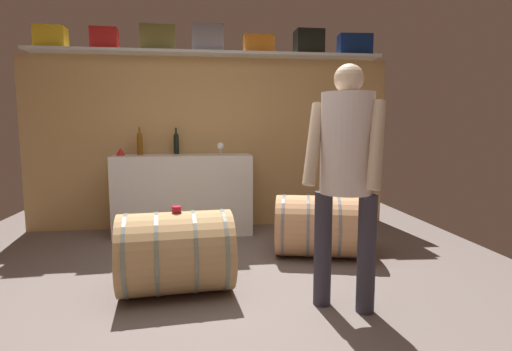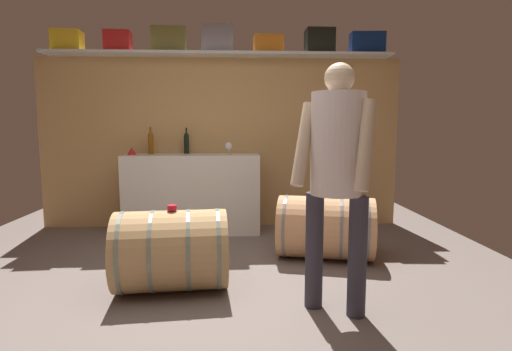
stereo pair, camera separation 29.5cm
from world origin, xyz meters
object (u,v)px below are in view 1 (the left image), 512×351
Objects in this scene: wine_glass at (220,146)px; wine_barrel_far at (322,226)px; wine_barrel_near at (176,252)px; tasting_cup at (177,209)px; toolcase_orange at (259,45)px; toolcase_grey at (208,39)px; wine_bottle_amber at (140,143)px; toolcase_yellow at (51,38)px; wine_bottle_dark at (176,143)px; toolcase_navy at (355,45)px; work_cabinet at (184,194)px; red_funnel at (120,152)px; toolcase_olive at (158,38)px; toolcase_red at (105,39)px; toolcase_black at (309,43)px; winemaker_pouring at (346,162)px.

wine_barrel_far is at bearing -45.84° from wine_glass.
wine_barrel_near is 12.55× the size of tasting_cup.
toolcase_orange is 0.35× the size of wine_barrel_far.
toolcase_grey is 1.13× the size of wine_bottle_amber.
toolcase_grey is 0.62m from toolcase_orange.
toolcase_orange is 1.88m from wine_bottle_amber.
toolcase_yellow is at bearing 170.00° from wine_barrel_far.
wine_bottle_dark reaches higher than tasting_cup.
work_cabinet is (-2.17, -0.17, -1.84)m from toolcase_navy.
toolcase_yellow is 1.80m from toolcase_grey.
red_funnel is at bearing -18.26° from toolcase_yellow.
toolcase_olive is 1.00× the size of toolcase_navy.
toolcase_red is 1.20m from toolcase_grey.
toolcase_black is 2.28× the size of wine_glass.
wine_barrel_near is at bearing -133.48° from toolcase_navy.
toolcase_navy is 2.75× the size of wine_glass.
toolcase_red is 2.77× the size of red_funnel.
toolcase_yellow is 1.10× the size of toolcase_red.
work_cabinet is 22.09× the size of tasting_cup.
toolcase_grey reaches higher than wine_bottle_dark.
wine_glass is (0.13, -0.28, -1.29)m from toolcase_grey.
tasting_cup reaches higher than wine_barrel_far.
wine_barrel_far is at bearing -27.36° from toolcase_yellow.
work_cabinet is (0.89, -0.17, -1.83)m from toolcase_red.
wine_bottle_amber is at bearing 171.02° from work_cabinet.
toolcase_olive is 2.93m from wine_barrel_far.
wine_bottle_dark is at bearing -4.05° from toolcase_yellow.
toolcase_navy is at bearing 9.09° from wine_glass.
tasting_cup is 1.32m from winemaker_pouring.
toolcase_olive is at bearing 24.30° from red_funnel.
toolcase_olive is 2.62m from tasting_cup.
work_cabinet is at bearing -8.98° from wine_bottle_amber.
tasting_cup is (0.01, 0.00, 0.34)m from wine_barrel_near.
wine_glass reaches higher than red_funnel.
toolcase_olive is at bearing 179.06° from toolcase_black.
winemaker_pouring is (-0.19, -1.15, 0.74)m from wine_barrel_far.
winemaker_pouring reaches higher than wine_glass.
work_cabinet is at bearing -62.26° from wine_bottle_dark.
toolcase_navy is 0.24× the size of winemaker_pouring.
toolcase_grey is 0.36× the size of wine_barrel_far.
toolcase_yellow reaches higher than tasting_cup.
toolcase_grey is 0.40× the size of wine_barrel_near.
tasting_cup is 0.04× the size of winemaker_pouring.
tasting_cup is at bearing -68.91° from toolcase_red.
wine_bottle_amber is at bearing -9.18° from toolcase_yellow.
toolcase_navy is at bearing -80.80° from winemaker_pouring.
toolcase_black reaches higher than wine_glass.
toolcase_orange is 1.11× the size of wine_bottle_dark.
toolcase_red is 2.02× the size of wine_glass.
wine_barrel_near is at bearing -85.73° from toolcase_olive.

